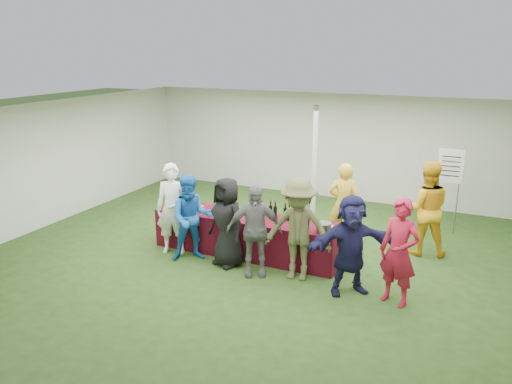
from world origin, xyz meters
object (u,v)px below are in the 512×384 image
at_px(staff_back, 426,208).
at_px(customer_1, 192,218).
at_px(customer_5, 351,245).
at_px(customer_2, 227,222).
at_px(customer_3, 254,230).
at_px(customer_6, 399,252).
at_px(customer_0, 173,209).
at_px(serving_table, 246,235).
at_px(wine_list_sign, 450,172).
at_px(staff_pourer, 344,205).
at_px(dump_bucket, 324,228).
at_px(customer_4, 298,230).

height_order(staff_back, customer_1, staff_back).
bearing_deg(customer_5, customer_1, 141.73).
relative_size(customer_2, customer_3, 1.01).
bearing_deg(customer_6, customer_3, -160.71).
xyz_separation_m(customer_0, customer_6, (4.22, -0.25, -0.03)).
bearing_deg(staff_back, serving_table, 10.55).
height_order(wine_list_sign, customer_5, wine_list_sign).
height_order(serving_table, wine_list_sign, wine_list_sign).
relative_size(customer_0, customer_1, 1.08).
height_order(customer_3, customer_6, customer_6).
relative_size(customer_3, customer_6, 0.96).
bearing_deg(customer_5, staff_pourer, 71.58).
relative_size(dump_bucket, customer_5, 0.16).
relative_size(wine_list_sign, customer_3, 1.11).
height_order(dump_bucket, customer_3, customer_3).
relative_size(customer_3, customer_4, 0.92).
xyz_separation_m(wine_list_sign, staff_pourer, (-1.79, -1.58, -0.48)).
xyz_separation_m(wine_list_sign, customer_1, (-4.13, -3.43, -0.51)).
distance_m(serving_table, dump_bucket, 1.66).
height_order(customer_4, customer_5, customer_4).
bearing_deg(dump_bucket, customer_0, -174.22).
height_order(wine_list_sign, staff_pourer, wine_list_sign).
bearing_deg(customer_3, customer_0, 145.79).
height_order(wine_list_sign, staff_back, staff_back).
relative_size(customer_1, customer_5, 0.99).
xyz_separation_m(serving_table, dump_bucket, (1.57, -0.22, 0.46)).
xyz_separation_m(customer_0, customer_3, (1.81, -0.25, -0.06)).
distance_m(customer_4, customer_5, 0.94).
bearing_deg(customer_6, customer_0, -164.08).
bearing_deg(wine_list_sign, staff_back, -101.50).
distance_m(serving_table, customer_1, 1.11).
height_order(customer_0, customer_2, customer_0).
bearing_deg(staff_pourer, customer_0, 20.56).
distance_m(wine_list_sign, customer_5, 3.73).
relative_size(customer_4, customer_6, 1.05).
xyz_separation_m(customer_3, customer_6, (2.40, 0.00, 0.03)).
xyz_separation_m(serving_table, staff_back, (3.05, 1.41, 0.53)).
distance_m(serving_table, customer_5, 2.34).
xyz_separation_m(staff_back, customer_5, (-0.87, -2.13, -0.09)).
height_order(serving_table, customer_5, customer_5).
xyz_separation_m(staff_pourer, customer_5, (0.64, -1.93, -0.02)).
bearing_deg(customer_5, staff_back, 30.99).
height_order(customer_0, customer_1, customer_0).
relative_size(serving_table, customer_4, 2.04).
xyz_separation_m(customer_5, customer_6, (0.74, -0.03, 0.03)).
height_order(staff_pourer, customer_0, customer_0).
bearing_deg(customer_3, customer_1, 148.77).
distance_m(serving_table, wine_list_sign, 4.44).
relative_size(serving_table, staff_pourer, 2.15).
bearing_deg(customer_5, customer_2, 139.99).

